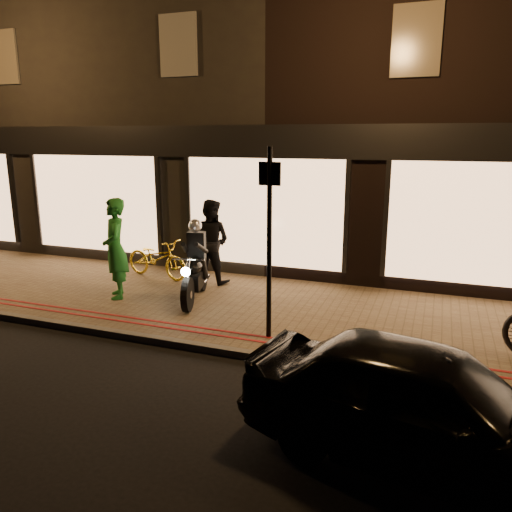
{
  "coord_description": "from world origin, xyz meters",
  "views": [
    {
      "loc": [
        3.64,
        -6.42,
        3.27
      ],
      "look_at": [
        0.53,
        2.01,
        1.1
      ],
      "focal_mm": 35.0,
      "sensor_mm": 36.0,
      "label": 1
    }
  ],
  "objects_px": {
    "motorcycle": "(195,269)",
    "person_green": "(115,249)",
    "parked_car": "(424,404)",
    "bicycle_gold": "(157,258)",
    "sign_post": "(269,234)"
  },
  "relations": [
    {
      "from": "bicycle_gold",
      "to": "parked_car",
      "type": "height_order",
      "value": "parked_car"
    },
    {
      "from": "bicycle_gold",
      "to": "person_green",
      "type": "height_order",
      "value": "person_green"
    },
    {
      "from": "motorcycle",
      "to": "person_green",
      "type": "height_order",
      "value": "person_green"
    },
    {
      "from": "motorcycle",
      "to": "parked_car",
      "type": "bearing_deg",
      "value": -53.84
    },
    {
      "from": "bicycle_gold",
      "to": "person_green",
      "type": "distance_m",
      "value": 1.61
    },
    {
      "from": "person_green",
      "to": "parked_car",
      "type": "distance_m",
      "value": 6.74
    },
    {
      "from": "motorcycle",
      "to": "person_green",
      "type": "relative_size",
      "value": 0.96
    },
    {
      "from": "person_green",
      "to": "motorcycle",
      "type": "bearing_deg",
      "value": 67.02
    },
    {
      "from": "bicycle_gold",
      "to": "person_green",
      "type": "bearing_deg",
      "value": -167.97
    },
    {
      "from": "sign_post",
      "to": "parked_car",
      "type": "relative_size",
      "value": 0.8
    },
    {
      "from": "motorcycle",
      "to": "sign_post",
      "type": "relative_size",
      "value": 0.64
    },
    {
      "from": "motorcycle",
      "to": "person_green",
      "type": "bearing_deg",
      "value": 179.63
    },
    {
      "from": "motorcycle",
      "to": "bicycle_gold",
      "type": "height_order",
      "value": "motorcycle"
    },
    {
      "from": "sign_post",
      "to": "person_green",
      "type": "xyz_separation_m",
      "value": [
        -3.49,
        0.88,
        -0.68
      ]
    },
    {
      "from": "motorcycle",
      "to": "bicycle_gold",
      "type": "bearing_deg",
      "value": 129.45
    }
  ]
}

